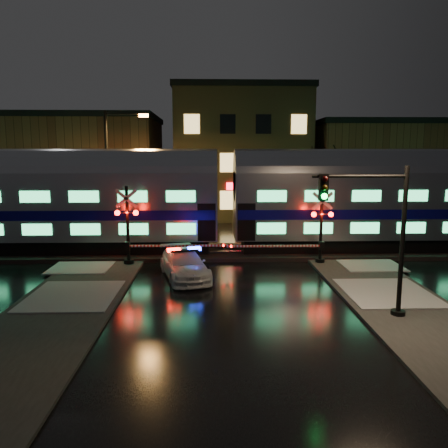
% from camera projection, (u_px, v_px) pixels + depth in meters
% --- Properties ---
extents(ground, '(120.00, 120.00, 0.00)m').
position_uv_depth(ground, '(229.00, 277.00, 20.99)').
color(ground, black).
rests_on(ground, ground).
extents(ballast, '(90.00, 4.20, 0.24)m').
position_uv_depth(ballast, '(225.00, 252.00, 25.91)').
color(ballast, black).
rests_on(ballast, ground).
extents(sidewalk_left, '(4.00, 20.00, 0.12)m').
position_uv_depth(sidewalk_left, '(45.00, 325.00, 14.87)').
color(sidewalk_left, '#2D2D2D').
rests_on(sidewalk_left, ground).
extents(sidewalk_right, '(4.00, 20.00, 0.12)m').
position_uv_depth(sidewalk_right, '(421.00, 321.00, 15.25)').
color(sidewalk_right, '#2D2D2D').
rests_on(sidewalk_right, ground).
extents(building_left, '(14.00, 10.00, 9.00)m').
position_uv_depth(building_left, '(83.00, 169.00, 41.63)').
color(building_left, brown).
rests_on(building_left, ground).
extents(building_mid, '(12.00, 11.00, 11.50)m').
position_uv_depth(building_mid, '(240.00, 156.00, 42.38)').
color(building_mid, brown).
rests_on(building_mid, ground).
extents(building_right, '(12.00, 10.00, 8.50)m').
position_uv_depth(building_right, '(373.00, 172.00, 42.50)').
color(building_right, brown).
rests_on(building_right, ground).
extents(train, '(51.00, 3.12, 5.92)m').
position_uv_depth(train, '(226.00, 197.00, 25.40)').
color(train, black).
rests_on(train, ballast).
extents(police_car, '(2.97, 4.86, 1.47)m').
position_uv_depth(police_car, '(184.00, 264.00, 20.75)').
color(police_car, white).
rests_on(police_car, ground).
extents(crossing_signal_right, '(5.71, 0.65, 4.05)m').
position_uv_depth(crossing_signal_right, '(315.00, 234.00, 23.15)').
color(crossing_signal_right, black).
rests_on(crossing_signal_right, ground).
extents(crossing_signal_left, '(5.97, 0.66, 4.23)m').
position_uv_depth(crossing_signal_left, '(134.00, 233.00, 22.86)').
color(crossing_signal_left, black).
rests_on(crossing_signal_left, ground).
extents(traffic_light, '(3.52, 0.66, 5.45)m').
position_uv_depth(traffic_light, '(379.00, 239.00, 15.24)').
color(traffic_light, black).
rests_on(traffic_light, ground).
extents(streetlight, '(2.91, 0.30, 8.70)m').
position_uv_depth(streetlight, '(112.00, 167.00, 28.88)').
color(streetlight, black).
rests_on(streetlight, ground).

